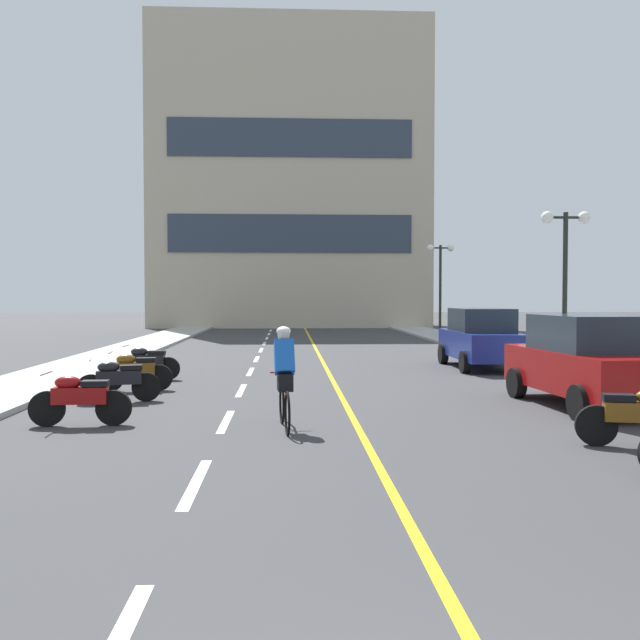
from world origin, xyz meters
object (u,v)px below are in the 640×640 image
(parked_car_mid, at_px, (481,338))
(motorcycle_3, at_px, (638,415))
(motorcycle_6, at_px, (135,371))
(motorcycle_7, at_px, (147,362))
(cyclist_rider, at_px, (284,375))
(street_lamp_far, at_px, (440,268))
(parked_car_near, at_px, (587,361))
(motorcycle_5, at_px, (118,380))
(street_lamp_mid, at_px, (565,251))
(motorcycle_4, at_px, (80,398))

(parked_car_mid, xyz_separation_m, motorcycle_3, (-0.82, -11.07, -0.44))
(motorcycle_6, bearing_deg, parked_car_mid, 26.47)
(motorcycle_7, distance_m, cyclist_rider, 7.72)
(street_lamp_far, distance_m, parked_car_mid, 16.32)
(parked_car_near, bearing_deg, motorcycle_5, 173.67)
(street_lamp_mid, relative_size, motorcycle_6, 2.67)
(parked_car_mid, xyz_separation_m, motorcycle_4, (-9.39, -9.01, -0.44))
(street_lamp_mid, height_order, motorcycle_4, street_lamp_mid)
(parked_car_mid, bearing_deg, street_lamp_mid, -21.34)
(motorcycle_3, relative_size, motorcycle_5, 1.00)
(parked_car_mid, bearing_deg, parked_car_near, -90.00)
(street_lamp_mid, bearing_deg, parked_car_mid, 158.66)
(motorcycle_3, distance_m, cyclist_rider, 5.39)
(motorcycle_5, relative_size, motorcycle_6, 0.98)
(parked_car_near, xyz_separation_m, parked_car_mid, (0.00, 7.46, 0.00))
(motorcycle_5, bearing_deg, cyclist_rider, -40.94)
(street_lamp_mid, xyz_separation_m, parked_car_near, (-2.23, -6.59, -2.58))
(motorcycle_4, relative_size, cyclist_rider, 0.96)
(street_lamp_far, xyz_separation_m, motorcycle_5, (-11.64, -22.35, -3.20))
(motorcycle_5, xyz_separation_m, motorcycle_7, (-0.19, 3.83, 0.00))
(parked_car_near, height_order, motorcycle_5, parked_car_near)
(street_lamp_mid, distance_m, motorcycle_6, 12.62)
(cyclist_rider, bearing_deg, motorcycle_3, -18.06)
(parked_car_near, bearing_deg, motorcycle_3, -102.85)
(cyclist_rider, bearing_deg, motorcycle_4, 173.42)
(motorcycle_4, height_order, motorcycle_7, same)
(motorcycle_4, xyz_separation_m, motorcycle_5, (0.02, 2.58, 0.00))
(street_lamp_far, relative_size, parked_car_mid, 1.15)
(motorcycle_5, bearing_deg, motorcycle_3, -28.53)
(motorcycle_4, relative_size, motorcycle_7, 1.00)
(street_lamp_far, xyz_separation_m, cyclist_rider, (-8.20, -25.33, -2.79))
(street_lamp_far, distance_m, motorcycle_4, 27.70)
(parked_car_mid, distance_m, motorcycle_5, 11.37)
(cyclist_rider, bearing_deg, parked_car_near, 18.11)
(street_lamp_far, distance_m, cyclist_rider, 26.77)
(parked_car_mid, bearing_deg, motorcycle_3, -94.26)
(motorcycle_7, bearing_deg, street_lamp_mid, 8.33)
(parked_car_mid, bearing_deg, street_lamp_far, 81.91)
(street_lamp_mid, xyz_separation_m, motorcycle_7, (-11.79, -1.73, -3.03))
(motorcycle_4, xyz_separation_m, motorcycle_7, (-0.17, 6.41, 0.00))
(parked_car_mid, height_order, motorcycle_5, parked_car_mid)
(motorcycle_3, xyz_separation_m, motorcycle_4, (-8.57, 2.07, 0.00))
(motorcycle_3, distance_m, motorcycle_4, 8.82)
(street_lamp_far, xyz_separation_m, motorcycle_4, (-11.66, -24.93, -3.20))
(motorcycle_4, bearing_deg, street_lamp_mid, 35.00)
(parked_car_near, xyz_separation_m, motorcycle_6, (-9.42, 2.77, -0.44))
(cyclist_rider, bearing_deg, motorcycle_5, 139.06)
(street_lamp_far, bearing_deg, motorcycle_3, -96.52)
(motorcycle_6, distance_m, motorcycle_7, 2.10)
(motorcycle_3, xyz_separation_m, motorcycle_6, (-8.59, 6.38, 0.00))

